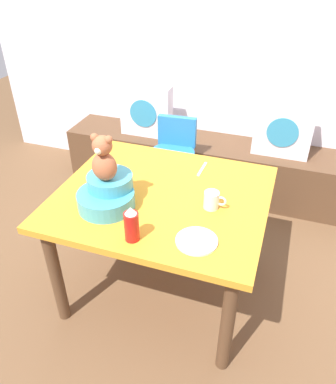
% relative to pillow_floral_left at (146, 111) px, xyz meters
% --- Properties ---
extents(ground_plane, '(8.00, 8.00, 0.00)m').
position_rel_pillow_floral_left_xyz_m(ground_plane, '(0.59, -1.24, -0.68)').
color(ground_plane, brown).
extents(back_wall, '(4.40, 0.10, 2.60)m').
position_rel_pillow_floral_left_xyz_m(back_wall, '(0.59, 0.29, 0.62)').
color(back_wall, silver).
rests_on(back_wall, ground_plane).
extents(window_bench, '(2.60, 0.44, 0.46)m').
position_rel_pillow_floral_left_xyz_m(window_bench, '(0.59, 0.02, -0.45)').
color(window_bench, brown).
rests_on(window_bench, ground_plane).
extents(pillow_floral_left, '(0.44, 0.15, 0.44)m').
position_rel_pillow_floral_left_xyz_m(pillow_floral_left, '(0.00, 0.00, 0.00)').
color(pillow_floral_left, silver).
rests_on(pillow_floral_left, window_bench).
extents(pillow_floral_right, '(0.44, 0.15, 0.44)m').
position_rel_pillow_floral_left_xyz_m(pillow_floral_right, '(1.15, 0.00, 0.00)').
color(pillow_floral_right, silver).
rests_on(pillow_floral_right, window_bench).
extents(dining_table, '(1.16, 1.02, 0.74)m').
position_rel_pillow_floral_left_xyz_m(dining_table, '(0.59, -1.24, -0.04)').
color(dining_table, orange).
rests_on(dining_table, ground_plane).
extents(highchair, '(0.34, 0.46, 0.79)m').
position_rel_pillow_floral_left_xyz_m(highchair, '(0.38, -0.42, -0.16)').
color(highchair, '#2672B2').
rests_on(highchair, ground_plane).
extents(infant_seat_teal, '(0.30, 0.33, 0.16)m').
position_rel_pillow_floral_left_xyz_m(infant_seat_teal, '(0.36, -1.42, 0.13)').
color(infant_seat_teal, teal).
rests_on(infant_seat_teal, dining_table).
extents(teddy_bear, '(0.13, 0.12, 0.25)m').
position_rel_pillow_floral_left_xyz_m(teddy_bear, '(0.36, -1.42, 0.34)').
color(teddy_bear, '#A85B39').
rests_on(teddy_bear, infant_seat_teal).
extents(ketchup_bottle, '(0.07, 0.07, 0.18)m').
position_rel_pillow_floral_left_xyz_m(ketchup_bottle, '(0.59, -1.63, 0.15)').
color(ketchup_bottle, red).
rests_on(ketchup_bottle, dining_table).
extents(coffee_mug, '(0.12, 0.08, 0.09)m').
position_rel_pillow_floral_left_xyz_m(coffee_mug, '(0.88, -1.27, 0.11)').
color(coffee_mug, silver).
rests_on(coffee_mug, dining_table).
extents(dinner_plate_near, '(0.20, 0.20, 0.01)m').
position_rel_pillow_floral_left_xyz_m(dinner_plate_near, '(0.88, -1.56, 0.07)').
color(dinner_plate_near, white).
rests_on(dinner_plate_near, dining_table).
extents(cell_phone, '(0.16, 0.13, 0.01)m').
position_rel_pillow_floral_left_xyz_m(cell_phone, '(0.27, -1.16, 0.06)').
color(cell_phone, black).
rests_on(cell_phone, dining_table).
extents(table_fork, '(0.02, 0.17, 0.01)m').
position_rel_pillow_floral_left_xyz_m(table_fork, '(0.73, -0.90, 0.06)').
color(table_fork, silver).
rests_on(table_fork, dining_table).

